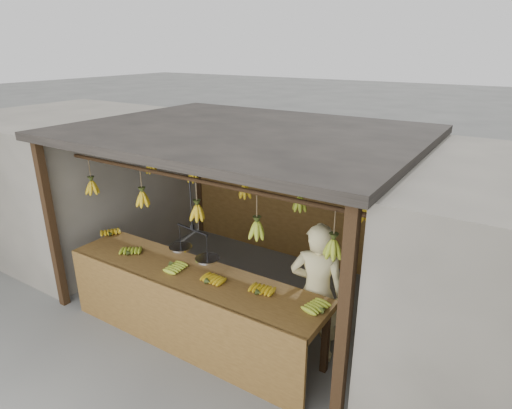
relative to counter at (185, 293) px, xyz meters
The scene contains 8 objects.
ground 1.41m from the counter, 90.25° to the left, with size 80.00×80.00×0.00m, color #5B5B57.
stall 2.01m from the counter, 90.20° to the left, with size 4.30×3.30×2.40m.
neighbor_left 3.83m from the counter, 161.21° to the left, with size 3.00×3.00×2.30m, color slate.
counter is the anchor object (origin of this frame).
hanging_bananas 1.53m from the counter, 90.32° to the left, with size 3.58×2.23×0.37m.
balance_scale 0.50m from the counter, 98.76° to the left, with size 0.72×0.33×0.91m.
vendor 1.50m from the counter, 24.82° to the left, with size 0.60×0.39×1.65m, color beige.
bag_bundles 3.24m from the counter, 53.10° to the left, with size 0.08×0.26×1.21m.
Camera 1 is at (2.97, -4.36, 3.36)m, focal length 30.00 mm.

